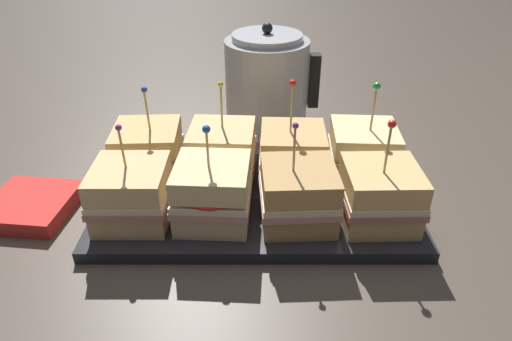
{
  "coord_description": "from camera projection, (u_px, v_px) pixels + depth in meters",
  "views": [
    {
      "loc": [
        -0.0,
        -0.57,
        0.41
      ],
      "look_at": [
        0.0,
        0.0,
        0.06
      ],
      "focal_mm": 32.0,
      "sensor_mm": 36.0,
      "label": 1
    }
  ],
  "objects": [
    {
      "name": "sandwich_front_far_left",
      "position": [
        131.0,
        194.0,
        0.62
      ],
      "size": [
        0.1,
        0.1,
        0.15
      ],
      "color": "#DBB77A",
      "rests_on": "serving_platter"
    },
    {
      "name": "sandwich_front_far_right",
      "position": [
        380.0,
        195.0,
        0.62
      ],
      "size": [
        0.11,
        0.11,
        0.16
      ],
      "color": "tan",
      "rests_on": "serving_platter"
    },
    {
      "name": "sandwich_back_far_right",
      "position": [
        362.0,
        153.0,
        0.72
      ],
      "size": [
        0.11,
        0.11,
        0.16
      ],
      "color": "beige",
      "rests_on": "serving_platter"
    },
    {
      "name": "sandwich_front_center_right",
      "position": [
        298.0,
        195.0,
        0.62
      ],
      "size": [
        0.11,
        0.11,
        0.15
      ],
      "color": "tan",
      "rests_on": "serving_platter"
    },
    {
      "name": "sandwich_back_far_left",
      "position": [
        148.0,
        153.0,
        0.72
      ],
      "size": [
        0.11,
        0.11,
        0.16
      ],
      "color": "tan",
      "rests_on": "serving_platter"
    },
    {
      "name": "napkin_stack",
      "position": [
        31.0,
        206.0,
        0.68
      ],
      "size": [
        0.13,
        0.13,
        0.02
      ],
      "color": "red",
      "rests_on": "ground_plane"
    },
    {
      "name": "ground_plane",
      "position": [
        256.0,
        205.0,
        0.7
      ],
      "size": [
        6.0,
        6.0,
        0.0
      ],
      "primitive_type": "plane",
      "color": "#4C4238"
    },
    {
      "name": "sandwich_back_center_right",
      "position": [
        292.0,
        154.0,
        0.72
      ],
      "size": [
        0.11,
        0.11,
        0.17
      ],
      "color": "tan",
      "rests_on": "serving_platter"
    },
    {
      "name": "kettle_steel",
      "position": [
        267.0,
        83.0,
        0.89
      ],
      "size": [
        0.18,
        0.16,
        0.21
      ],
      "color": "#B7BABF",
      "rests_on": "ground_plane"
    },
    {
      "name": "serving_platter",
      "position": [
        256.0,
        201.0,
        0.7
      ],
      "size": [
        0.47,
        0.26,
        0.02
      ],
      "color": "#232328",
      "rests_on": "ground_plane"
    },
    {
      "name": "sandwich_front_center_left",
      "position": [
        213.0,
        193.0,
        0.62
      ],
      "size": [
        0.11,
        0.11,
        0.15
      ],
      "color": "beige",
      "rests_on": "serving_platter"
    },
    {
      "name": "sandwich_back_center_left",
      "position": [
        222.0,
        153.0,
        0.72
      ],
      "size": [
        0.11,
        0.11,
        0.16
      ],
      "color": "#DBB77A",
      "rests_on": "serving_platter"
    }
  ]
}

